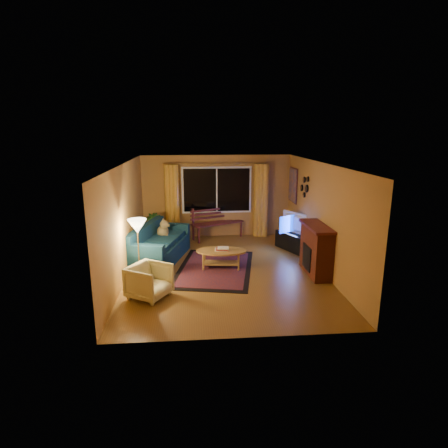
{
  "coord_description": "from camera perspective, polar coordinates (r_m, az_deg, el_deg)",
  "views": [
    {
      "loc": [
        -0.72,
        -8.3,
        3.22
      ],
      "look_at": [
        0.0,
        0.3,
        1.05
      ],
      "focal_mm": 30.0,
      "sensor_mm": 36.0,
      "label": 1
    }
  ],
  "objects": [
    {
      "name": "dog",
      "position": [
        10.0,
        -9.31,
        -0.78
      ],
      "size": [
        0.43,
        0.51,
        0.48
      ],
      "primitive_type": null,
      "rotation": [
        0.0,
        0.0,
        -0.3
      ],
      "color": "olive",
      "rests_on": "sofa"
    },
    {
      "name": "rug",
      "position": [
        9.01,
        -1.39,
        -6.76
      ],
      "size": [
        2.19,
        2.97,
        0.02
      ],
      "primitive_type": "cube",
      "rotation": [
        0.0,
        0.0,
        -0.19
      ],
      "color": "maroon",
      "rests_on": "ground"
    },
    {
      "name": "wall_left",
      "position": [
        8.67,
        -14.89,
        0.5
      ],
      "size": [
        0.02,
        6.0,
        2.5
      ],
      "primitive_type": "cube",
      "color": "#B57F3C",
      "rests_on": "ground"
    },
    {
      "name": "wall_right",
      "position": [
        9.03,
        14.6,
        1.06
      ],
      "size": [
        0.02,
        6.0,
        2.5
      ],
      "primitive_type": "cube",
      "color": "#B57F3C",
      "rests_on": "ground"
    },
    {
      "name": "mirror_cluster",
      "position": [
        10.13,
        12.13,
        5.75
      ],
      "size": [
        0.06,
        0.6,
        0.56
      ],
      "primitive_type": null,
      "color": "black",
      "rests_on": "wall_right"
    },
    {
      "name": "painting",
      "position": [
        11.25,
        10.46,
        5.86
      ],
      "size": [
        0.04,
        0.76,
        0.96
      ],
      "primitive_type": "cube",
      "color": "#C86719",
      "rests_on": "wall_right"
    },
    {
      "name": "window",
      "position": [
        11.4,
        -1.12,
        5.18
      ],
      "size": [
        2.0,
        0.02,
        1.3
      ],
      "primitive_type": "cube",
      "color": "black",
      "rests_on": "wall_back"
    },
    {
      "name": "floor_lamp",
      "position": [
        8.21,
        -12.87,
        -4.12
      ],
      "size": [
        0.29,
        0.29,
        1.4
      ],
      "primitive_type": "cylinder",
      "rotation": [
        0.0,
        0.0,
        0.27
      ],
      "color": "#BF8C3F",
      "rests_on": "ground"
    },
    {
      "name": "wall_back",
      "position": [
        11.5,
        -1.13,
        4.25
      ],
      "size": [
        4.5,
        0.02,
        2.5
      ],
      "primitive_type": "cube",
      "color": "#B57F3C",
      "rests_on": "ground"
    },
    {
      "name": "bench",
      "position": [
        11.42,
        -1.0,
        -1.01
      ],
      "size": [
        1.66,
        1.1,
        0.48
      ],
      "primitive_type": "cube",
      "rotation": [
        0.0,
        0.0,
        0.43
      ],
      "color": "#481816",
      "rests_on": "ground"
    },
    {
      "name": "sofa",
      "position": [
        9.59,
        -9.78,
        -2.9
      ],
      "size": [
        1.51,
        2.38,
        0.89
      ],
      "primitive_type": "cube",
      "rotation": [
        0.0,
        0.0,
        -0.27
      ],
      "color": "#0C2738",
      "rests_on": "ground"
    },
    {
      "name": "fireplace",
      "position": [
        8.78,
        13.87,
        -4.0
      ],
      "size": [
        0.4,
        1.2,
        1.1
      ],
      "primitive_type": "cube",
      "color": "maroon",
      "rests_on": "ground"
    },
    {
      "name": "armchair",
      "position": [
        7.56,
        -11.33,
        -8.32
      ],
      "size": [
        0.94,
        0.96,
        0.74
      ],
      "primitive_type": "imported",
      "rotation": [
        0.0,
        0.0,
        1.02
      ],
      "color": "beige",
      "rests_on": "ground"
    },
    {
      "name": "curtain_right",
      "position": [
        11.56,
        5.62,
        3.58
      ],
      "size": [
        0.36,
        0.36,
        2.24
      ],
      "primitive_type": "cylinder",
      "color": "gold",
      "rests_on": "ground"
    },
    {
      "name": "floor",
      "position": [
        8.93,
        0.16,
        -7.08
      ],
      "size": [
        4.5,
        6.0,
        0.02
      ],
      "primitive_type": "cube",
      "color": "brown",
      "rests_on": "ground"
    },
    {
      "name": "curtain_left",
      "position": [
        11.39,
        -7.89,
        3.36
      ],
      "size": [
        0.36,
        0.36,
        2.24
      ],
      "primitive_type": "cylinder",
      "color": "gold",
      "rests_on": "ground"
    },
    {
      "name": "tv_console",
      "position": [
        10.47,
        10.49,
        -2.69
      ],
      "size": [
        0.82,
        1.18,
        0.47
      ],
      "primitive_type": "cube",
      "rotation": [
        0.0,
        0.0,
        0.43
      ],
      "color": "black",
      "rests_on": "ground"
    },
    {
      "name": "coffee_table",
      "position": [
        9.01,
        -0.42,
        -5.34
      ],
      "size": [
        1.32,
        1.32,
        0.44
      ],
      "primitive_type": "cylinder",
      "rotation": [
        0.0,
        0.0,
        -0.11
      ],
      "color": "#B3833B",
      "rests_on": "ground"
    },
    {
      "name": "curtain_rod",
      "position": [
        11.26,
        -1.12,
        9.17
      ],
      "size": [
        3.2,
        0.03,
        0.03
      ],
      "primitive_type": "cylinder",
      "rotation": [
        0.0,
        1.57,
        0.0
      ],
      "color": "#BF8C3F",
      "rests_on": "wall_back"
    },
    {
      "name": "ceiling",
      "position": [
        8.36,
        0.17,
        9.25
      ],
      "size": [
        4.5,
        6.0,
        0.02
      ],
      "primitive_type": "cube",
      "color": "white",
      "rests_on": "ground"
    },
    {
      "name": "television",
      "position": [
        10.33,
        10.62,
        0.09
      ],
      "size": [
        0.62,
        0.92,
        0.57
      ],
      "primitive_type": "imported",
      "rotation": [
        0.0,
        0.0,
        2.11
      ],
      "color": "black",
      "rests_on": "tv_console"
    },
    {
      "name": "potted_plant",
      "position": [
        11.47,
        -10.72,
        -0.39
      ],
      "size": [
        0.48,
        0.48,
        0.8
      ],
      "primitive_type": "imported",
      "rotation": [
        0.0,
        0.0,
        -0.07
      ],
      "color": "#235B1E",
      "rests_on": "ground"
    }
  ]
}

